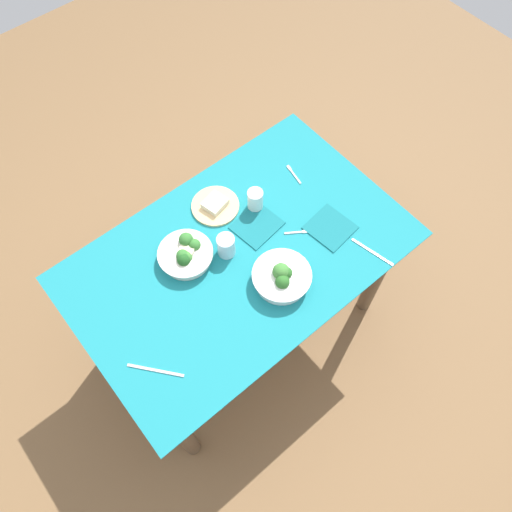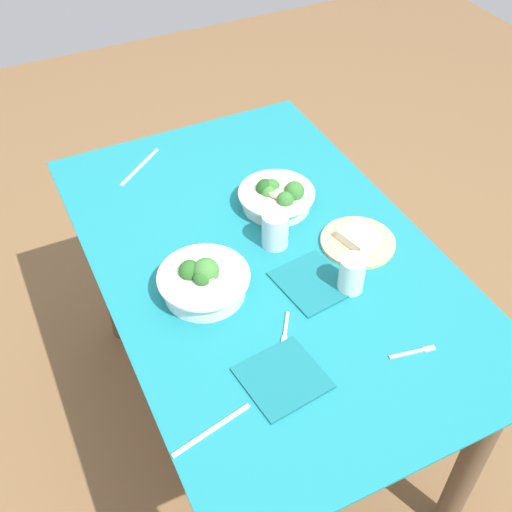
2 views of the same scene
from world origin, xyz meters
name	(u,v)px [view 1 (image 1 of 2)]	position (x,y,z in m)	size (l,w,h in m)	color
ground_plane	(243,324)	(0.00, 0.00, 0.00)	(6.00, 6.00, 0.00)	brown
dining_table	(240,270)	(0.00, 0.00, 0.65)	(1.36, 0.86, 0.78)	#197A84
broccoli_bowl_far	(186,254)	(-0.17, 0.12, 0.81)	(0.22, 0.22, 0.09)	silver
broccoli_bowl_near	(282,277)	(0.05, -0.20, 0.82)	(0.23, 0.23, 0.11)	white
bread_side_plate	(215,205)	(0.07, 0.24, 0.79)	(0.20, 0.20, 0.04)	#D6B27A
water_glass_center	(255,200)	(0.20, 0.14, 0.83)	(0.07, 0.07, 0.10)	silver
water_glass_side	(226,246)	(-0.03, 0.04, 0.83)	(0.07, 0.07, 0.10)	silver
fork_by_far_bowl	(293,174)	(0.44, 0.16, 0.78)	(0.03, 0.11, 0.00)	#B7B7BC
fork_by_near_bowl	(298,232)	(0.25, -0.07, 0.78)	(0.09, 0.07, 0.00)	#B7B7BC
table_knife_left	(372,252)	(0.42, -0.33, 0.78)	(0.19, 0.01, 0.00)	#B7B7BC
table_knife_right	(156,370)	(-0.52, -0.18, 0.78)	(0.21, 0.01, 0.00)	#B7B7BC
napkin_folded_upper	(330,228)	(0.37, -0.14, 0.78)	(0.17, 0.17, 0.01)	#156870
napkin_folded_lower	(257,225)	(0.14, 0.06, 0.78)	(0.18, 0.16, 0.01)	#156870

